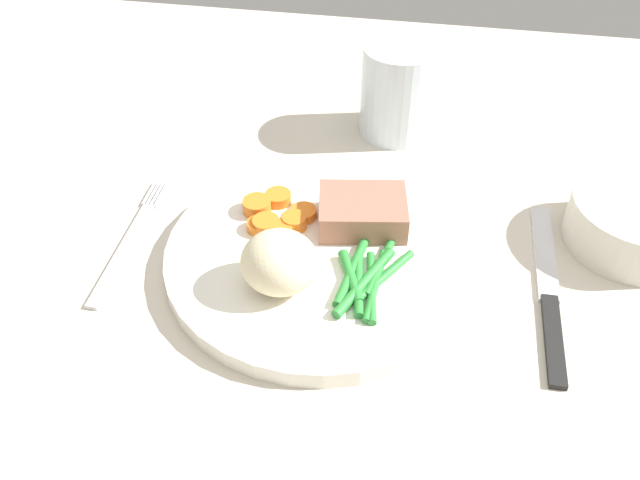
{
  "coord_description": "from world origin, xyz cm",
  "views": [
    {
      "loc": [
        4.19,
        -45.38,
        42.69
      ],
      "look_at": [
        -3.05,
        -3.89,
        4.6
      ],
      "focal_mm": 38.44,
      "sensor_mm": 36.0,
      "label": 1
    }
  ],
  "objects_px": {
    "fork": "(130,240)",
    "water_glass": "(397,97)",
    "knife": "(548,291)",
    "dinner_plate": "(320,256)",
    "salad_bowl": "(637,220)",
    "meat_portion": "(368,211)"
  },
  "relations": [
    {
      "from": "water_glass",
      "to": "salad_bowl",
      "type": "distance_m",
      "value": 0.26
    },
    {
      "from": "meat_portion",
      "to": "knife",
      "type": "xyz_separation_m",
      "value": [
        0.15,
        -0.04,
        -0.03
      ]
    },
    {
      "from": "fork",
      "to": "water_glass",
      "type": "bearing_deg",
      "value": 44.3
    },
    {
      "from": "dinner_plate",
      "to": "fork",
      "type": "distance_m",
      "value": 0.17
    },
    {
      "from": "meat_portion",
      "to": "dinner_plate",
      "type": "bearing_deg",
      "value": -130.6
    },
    {
      "from": "meat_portion",
      "to": "fork",
      "type": "height_order",
      "value": "meat_portion"
    },
    {
      "from": "dinner_plate",
      "to": "salad_bowl",
      "type": "xyz_separation_m",
      "value": [
        0.26,
        0.07,
        0.02
      ]
    },
    {
      "from": "fork",
      "to": "salad_bowl",
      "type": "bearing_deg",
      "value": 8.6
    },
    {
      "from": "dinner_plate",
      "to": "salad_bowl",
      "type": "bearing_deg",
      "value": 15.56
    },
    {
      "from": "dinner_plate",
      "to": "salad_bowl",
      "type": "relative_size",
      "value": 2.26
    },
    {
      "from": "dinner_plate",
      "to": "salad_bowl",
      "type": "distance_m",
      "value": 0.27
    },
    {
      "from": "knife",
      "to": "water_glass",
      "type": "xyz_separation_m",
      "value": [
        -0.15,
        0.22,
        0.04
      ]
    },
    {
      "from": "meat_portion",
      "to": "water_glass",
      "type": "bearing_deg",
      "value": 87.16
    },
    {
      "from": "knife",
      "to": "dinner_plate",
      "type": "bearing_deg",
      "value": -177.22
    },
    {
      "from": "knife",
      "to": "salad_bowl",
      "type": "distance_m",
      "value": 0.11
    },
    {
      "from": "fork",
      "to": "knife",
      "type": "height_order",
      "value": "knife"
    },
    {
      "from": "dinner_plate",
      "to": "water_glass",
      "type": "xyz_separation_m",
      "value": [
        0.04,
        0.22,
        0.03
      ]
    },
    {
      "from": "dinner_plate",
      "to": "water_glass",
      "type": "bearing_deg",
      "value": 78.53
    },
    {
      "from": "fork",
      "to": "knife",
      "type": "distance_m",
      "value": 0.36
    },
    {
      "from": "dinner_plate",
      "to": "salad_bowl",
      "type": "height_order",
      "value": "salad_bowl"
    },
    {
      "from": "meat_portion",
      "to": "salad_bowl",
      "type": "relative_size",
      "value": 0.65
    },
    {
      "from": "meat_portion",
      "to": "water_glass",
      "type": "xyz_separation_m",
      "value": [
        0.01,
        0.18,
        0.01
      ]
    }
  ]
}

